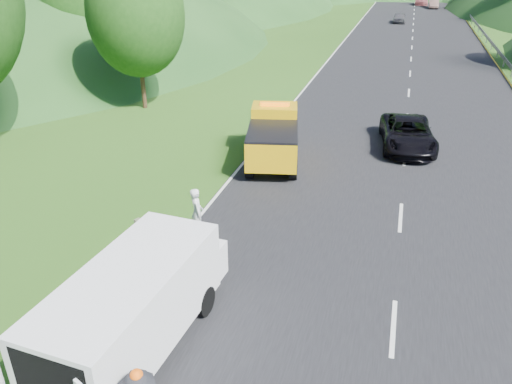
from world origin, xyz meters
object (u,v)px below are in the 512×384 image
(passing_suv, at_px, (406,148))
(white_van, at_px, (136,303))
(tow_truck, at_px, (273,136))
(child, at_px, (190,266))
(woman, at_px, (198,236))
(suitcase, at_px, (141,228))

(passing_suv, bearing_deg, white_van, -117.28)
(tow_truck, relative_size, passing_suv, 1.15)
(child, bearing_deg, tow_truck, 123.06)
(white_van, bearing_deg, tow_truck, 93.59)
(tow_truck, distance_m, white_van, 12.31)
(white_van, bearing_deg, woman, 101.04)
(passing_suv, bearing_deg, tow_truck, -156.48)
(white_van, bearing_deg, child, 97.53)
(tow_truck, relative_size, child, 5.39)
(white_van, xyz_separation_m, suitcase, (-2.46, 4.64, -0.98))
(child, bearing_deg, woman, 139.09)
(tow_truck, bearing_deg, white_van, -102.61)
(white_van, relative_size, passing_suv, 1.28)
(tow_truck, height_order, child, tow_truck)
(woman, distance_m, passing_suv, 12.33)
(woman, bearing_deg, child, 162.02)
(tow_truck, xyz_separation_m, woman, (-0.72, -7.13, -1.17))
(child, bearing_deg, passing_suv, 98.67)
(child, bearing_deg, white_van, -51.44)
(suitcase, bearing_deg, child, -27.44)
(tow_truck, bearing_deg, child, -104.17)
(white_van, relative_size, woman, 3.81)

